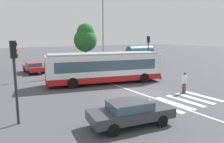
{
  "coord_description": "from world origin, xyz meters",
  "views": [
    {
      "loc": [
        -11.25,
        -13.15,
        4.7
      ],
      "look_at": [
        -0.19,
        3.92,
        1.3
      ],
      "focal_mm": 34.17,
      "sensor_mm": 36.0,
      "label": 1
    }
  ],
  "objects_px": {
    "traffic_light_far_corner": "(148,48)",
    "twin_arm_street_lamp": "(103,23)",
    "parked_car_white": "(71,64)",
    "parked_car_blue": "(105,61)",
    "parked_car_red": "(33,67)",
    "bus_stop_shelter": "(140,51)",
    "foreground_sedan": "(131,111)",
    "parked_car_black": "(89,62)",
    "city_transit_bus": "(105,68)",
    "background_tree_right": "(85,38)",
    "parked_car_charcoal": "(55,65)",
    "traffic_light_near_corner": "(15,69)",
    "pedestrian_crossing_street": "(184,82)",
    "parked_car_teal": "(119,60)"
  },
  "relations": [
    {
      "from": "parked_car_blue",
      "to": "parked_car_black",
      "type": "bearing_deg",
      "value": 175.87
    },
    {
      "from": "bus_stop_shelter",
      "to": "traffic_light_far_corner",
      "type": "bearing_deg",
      "value": -110.7
    },
    {
      "from": "twin_arm_street_lamp",
      "to": "parked_car_white",
      "type": "bearing_deg",
      "value": 128.18
    },
    {
      "from": "traffic_light_near_corner",
      "to": "traffic_light_far_corner",
      "type": "relative_size",
      "value": 0.96
    },
    {
      "from": "parked_car_white",
      "to": "foreground_sedan",
      "type": "bearing_deg",
      "value": -103.82
    },
    {
      "from": "parked_car_black",
      "to": "bus_stop_shelter",
      "type": "height_order",
      "value": "bus_stop_shelter"
    },
    {
      "from": "foreground_sedan",
      "to": "bus_stop_shelter",
      "type": "distance_m",
      "value": 21.87
    },
    {
      "from": "parked_car_black",
      "to": "background_tree_right",
      "type": "distance_m",
      "value": 6.43
    },
    {
      "from": "parked_car_white",
      "to": "background_tree_right",
      "type": "distance_m",
      "value": 7.72
    },
    {
      "from": "foreground_sedan",
      "to": "twin_arm_street_lamp",
      "type": "height_order",
      "value": "twin_arm_street_lamp"
    },
    {
      "from": "parked_car_white",
      "to": "traffic_light_far_corner",
      "type": "bearing_deg",
      "value": -40.05
    },
    {
      "from": "foreground_sedan",
      "to": "traffic_light_far_corner",
      "type": "height_order",
      "value": "traffic_light_far_corner"
    },
    {
      "from": "parked_car_charcoal",
      "to": "parked_car_black",
      "type": "xyz_separation_m",
      "value": [
        5.35,
        0.31,
        0.0
      ]
    },
    {
      "from": "traffic_light_far_corner",
      "to": "twin_arm_street_lamp",
      "type": "xyz_separation_m",
      "value": [
        -5.27,
        3.12,
        3.22
      ]
    },
    {
      "from": "parked_car_charcoal",
      "to": "traffic_light_far_corner",
      "type": "bearing_deg",
      "value": -31.45
    },
    {
      "from": "parked_car_white",
      "to": "traffic_light_near_corner",
      "type": "bearing_deg",
      "value": -120.62
    },
    {
      "from": "parked_car_teal",
      "to": "background_tree_right",
      "type": "distance_m",
      "value": 7.29
    },
    {
      "from": "parked_car_white",
      "to": "parked_car_blue",
      "type": "height_order",
      "value": "same"
    },
    {
      "from": "background_tree_right",
      "to": "traffic_light_far_corner",
      "type": "bearing_deg",
      "value": -73.16
    },
    {
      "from": "parked_car_white",
      "to": "parked_car_teal",
      "type": "distance_m",
      "value": 8.09
    },
    {
      "from": "parked_car_red",
      "to": "traffic_light_far_corner",
      "type": "distance_m",
      "value": 15.36
    },
    {
      "from": "parked_car_red",
      "to": "parked_car_white",
      "type": "relative_size",
      "value": 0.99
    },
    {
      "from": "parked_car_charcoal",
      "to": "traffic_light_near_corner",
      "type": "relative_size",
      "value": 1.02
    },
    {
      "from": "pedestrian_crossing_street",
      "to": "bus_stop_shelter",
      "type": "distance_m",
      "value": 15.26
    },
    {
      "from": "parked_car_charcoal",
      "to": "parked_car_white",
      "type": "bearing_deg",
      "value": 7.09
    },
    {
      "from": "parked_car_teal",
      "to": "bus_stop_shelter",
      "type": "relative_size",
      "value": 1.06
    },
    {
      "from": "city_transit_bus",
      "to": "traffic_light_near_corner",
      "type": "height_order",
      "value": "traffic_light_near_corner"
    },
    {
      "from": "bus_stop_shelter",
      "to": "parked_car_red",
      "type": "bearing_deg",
      "value": 166.91
    },
    {
      "from": "traffic_light_far_corner",
      "to": "twin_arm_street_lamp",
      "type": "bearing_deg",
      "value": 149.38
    },
    {
      "from": "city_transit_bus",
      "to": "background_tree_right",
      "type": "relative_size",
      "value": 1.71
    },
    {
      "from": "pedestrian_crossing_street",
      "to": "parked_car_teal",
      "type": "bearing_deg",
      "value": 72.7
    },
    {
      "from": "twin_arm_street_lamp",
      "to": "pedestrian_crossing_street",
      "type": "bearing_deg",
      "value": -91.28
    },
    {
      "from": "foreground_sedan",
      "to": "parked_car_black",
      "type": "relative_size",
      "value": 1.05
    },
    {
      "from": "pedestrian_crossing_street",
      "to": "twin_arm_street_lamp",
      "type": "xyz_separation_m",
      "value": [
        0.31,
        13.7,
        5.39
      ]
    },
    {
      "from": "twin_arm_street_lamp",
      "to": "parked_car_blue",
      "type": "bearing_deg",
      "value": 54.85
    },
    {
      "from": "parked_car_red",
      "to": "traffic_light_far_corner",
      "type": "xyz_separation_m",
      "value": [
        13.71,
        -6.5,
        2.38
      ]
    },
    {
      "from": "traffic_light_far_corner",
      "to": "bus_stop_shelter",
      "type": "bearing_deg",
      "value": 69.3
    },
    {
      "from": "foreground_sedan",
      "to": "traffic_light_far_corner",
      "type": "xyz_separation_m",
      "value": [
        13.3,
        13.28,
        2.38
      ]
    },
    {
      "from": "parked_car_black",
      "to": "traffic_light_far_corner",
      "type": "relative_size",
      "value": 0.97
    },
    {
      "from": "foreground_sedan",
      "to": "traffic_light_far_corner",
      "type": "bearing_deg",
      "value": 44.97
    },
    {
      "from": "pedestrian_crossing_street",
      "to": "parked_car_black",
      "type": "height_order",
      "value": "pedestrian_crossing_street"
    },
    {
      "from": "pedestrian_crossing_street",
      "to": "parked_car_teal",
      "type": "relative_size",
      "value": 0.37
    },
    {
      "from": "traffic_light_far_corner",
      "to": "twin_arm_street_lamp",
      "type": "distance_m",
      "value": 6.92
    },
    {
      "from": "pedestrian_crossing_street",
      "to": "parked_car_red",
      "type": "distance_m",
      "value": 18.92
    },
    {
      "from": "foreground_sedan",
      "to": "parked_car_blue",
      "type": "height_order",
      "value": "same"
    },
    {
      "from": "foreground_sedan",
      "to": "background_tree_right",
      "type": "relative_size",
      "value": 0.69
    },
    {
      "from": "pedestrian_crossing_street",
      "to": "parked_car_white",
      "type": "distance_m",
      "value": 17.78
    },
    {
      "from": "traffic_light_far_corner",
      "to": "bus_stop_shelter",
      "type": "xyz_separation_m",
      "value": [
        1.15,
        3.05,
        -0.72
      ]
    },
    {
      "from": "city_transit_bus",
      "to": "foreground_sedan",
      "type": "relative_size",
      "value": 2.48
    },
    {
      "from": "foreground_sedan",
      "to": "parked_car_blue",
      "type": "relative_size",
      "value": 1.04
    }
  ]
}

